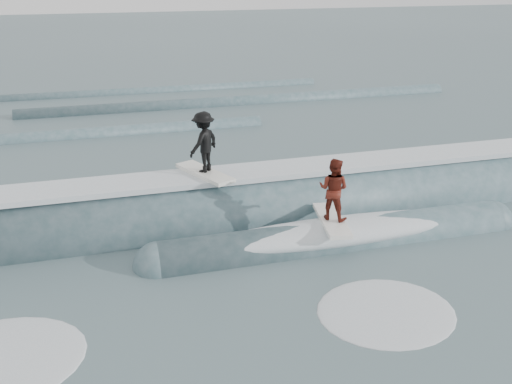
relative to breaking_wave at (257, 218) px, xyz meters
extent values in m
plane|color=#384B52|center=(-0.24, -4.28, -0.04)|extent=(160.00, 160.00, 0.00)
cylinder|color=#335057|center=(-0.24, 0.29, -0.04)|extent=(19.64, 2.40, 2.40)
cylinder|color=#335057|center=(1.56, -1.91, -0.04)|extent=(9.00, 1.17, 1.17)
sphere|color=#335057|center=(-2.94, -1.91, -0.04)|extent=(1.17, 1.17, 1.17)
sphere|color=#335057|center=(6.06, -1.91, -0.04)|extent=(1.17, 1.17, 1.17)
cube|color=white|center=(-0.24, 0.29, 1.23)|extent=(18.00, 1.30, 0.14)
ellipsoid|color=white|center=(1.56, -1.91, 0.26)|extent=(7.60, 1.30, 0.60)
cube|color=white|center=(-1.36, 0.29, 1.35)|extent=(1.31, 2.05, 0.10)
imported|color=black|center=(-1.36, 0.29, 2.20)|extent=(1.16, 1.13, 1.59)
cube|color=white|center=(1.37, -1.91, 0.60)|extent=(0.88, 2.06, 0.10)
imported|color=#591A10|center=(1.37, -1.91, 1.42)|extent=(0.95, 0.94, 1.55)
ellipsoid|color=white|center=(1.25, -5.05, -0.04)|extent=(3.41, 2.33, 0.10)
cylinder|color=#335057|center=(3.39, 13.72, -0.04)|extent=(22.00, 0.80, 0.80)
cylinder|color=#335057|center=(-2.49, 17.72, -0.04)|extent=(22.00, 0.60, 0.60)
camera|label=1|loc=(-3.96, -13.71, 6.46)|focal=40.00mm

